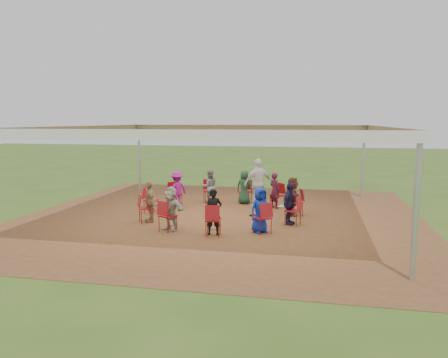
% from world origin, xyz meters
% --- Properties ---
extents(ground, '(80.00, 80.00, 0.00)m').
position_xyz_m(ground, '(0.00, 0.00, 0.00)').
color(ground, '#3B5A1C').
rests_on(ground, ground).
extents(dirt_patch, '(13.00, 13.00, 0.00)m').
position_xyz_m(dirt_patch, '(0.00, 0.00, 0.01)').
color(dirt_patch, brown).
rests_on(dirt_patch, ground).
extents(tent, '(10.33, 10.33, 3.00)m').
position_xyz_m(tent, '(0.00, 0.00, 2.37)').
color(tent, '#B2B2B7').
rests_on(tent, ground).
extents(chair_0, '(0.55, 0.53, 0.90)m').
position_xyz_m(chair_0, '(2.40, -0.76, 0.45)').
color(chair_0, maroon).
rests_on(chair_0, ground).
extents(chair_1, '(0.53, 0.52, 0.90)m').
position_xyz_m(chair_1, '(2.43, 0.66, 0.45)').
color(chair_1, maroon).
rests_on(chair_1, ground).
extents(chair_2, '(0.61, 0.61, 0.90)m').
position_xyz_m(chair_2, '(1.69, 1.87, 0.45)').
color(chair_2, maroon).
rests_on(chair_2, ground).
extents(chair_3, '(0.49, 0.50, 0.90)m').
position_xyz_m(chair_3, '(0.41, 2.49, 0.45)').
color(chair_3, maroon).
rests_on(chair_3, ground).
extents(chair_4, '(0.56, 0.57, 0.90)m').
position_xyz_m(chair_4, '(-1.00, 2.32, 0.45)').
color(chair_4, maroon).
rests_on(chair_4, ground).
extents(chair_5, '(0.60, 0.59, 0.90)m').
position_xyz_m(chair_5, '(-2.09, 1.41, 0.45)').
color(chair_5, maroon).
rests_on(chair_5, ground).
extents(chair_6, '(0.45, 0.43, 0.90)m').
position_xyz_m(chair_6, '(-2.52, 0.05, 0.45)').
color(chair_6, maroon).
rests_on(chair_6, ground).
extents(chair_7, '(0.59, 0.59, 0.90)m').
position_xyz_m(chair_7, '(-2.15, -1.32, 0.45)').
color(chair_7, maroon).
rests_on(chair_7, ground).
extents(chair_8, '(0.57, 0.58, 0.90)m').
position_xyz_m(chair_8, '(-1.10, -2.27, 0.45)').
color(chair_8, maroon).
rests_on(chair_8, ground).
extents(chair_9, '(0.47, 0.49, 0.90)m').
position_xyz_m(chair_9, '(0.30, -2.50, 0.45)').
color(chair_9, maroon).
rests_on(chair_9, ground).
extents(chair_10, '(0.60, 0.61, 0.90)m').
position_xyz_m(chair_10, '(1.61, -1.94, 0.45)').
color(chair_10, maroon).
rests_on(chair_10, ground).
extents(person_seated_0, '(0.60, 0.84, 1.30)m').
position_xyz_m(person_seated_0, '(2.29, -0.73, 0.66)').
color(person_seated_0, '#211E42').
rests_on(person_seated_0, ground).
extents(person_seated_1, '(0.75, 1.28, 1.30)m').
position_xyz_m(person_seated_1, '(2.32, 0.63, 0.66)').
color(person_seated_1, '#552521').
rests_on(person_seated_1, ground).
extents(person_seated_2, '(0.56, 0.55, 1.30)m').
position_xyz_m(person_seated_2, '(1.61, 1.78, 0.66)').
color(person_seated_2, '#461327').
rests_on(person_seated_2, ground).
extents(person_seated_3, '(0.68, 0.45, 1.30)m').
position_xyz_m(person_seated_3, '(0.39, 2.37, 0.66)').
color(person_seated_3, '#1F4329').
rests_on(person_seated_3, ground).
extents(person_seated_4, '(0.72, 0.58, 1.30)m').
position_xyz_m(person_seated_4, '(-0.95, 2.21, 0.66)').
color(person_seated_4, gray).
rests_on(person_seated_4, ground).
extents(person_seated_5, '(0.81, 0.93, 1.30)m').
position_xyz_m(person_seated_5, '(-1.99, 1.34, 0.66)').
color(person_seated_5, '#94127D').
rests_on(person_seated_5, ground).
extents(person_seated_6, '(0.73, 0.85, 1.30)m').
position_xyz_m(person_seated_6, '(-2.05, -1.25, 0.66)').
color(person_seated_6, tan).
rests_on(person_seated_6, ground).
extents(person_seated_7, '(1.28, 0.93, 1.30)m').
position_xyz_m(person_seated_7, '(-1.04, -2.16, 0.66)').
color(person_seated_7, '#ADAB9B').
rests_on(person_seated_7, ground).
extents(person_seated_8, '(0.51, 0.37, 1.30)m').
position_xyz_m(person_seated_8, '(0.29, -2.38, 0.66)').
color(person_seated_8, black).
rests_on(person_seated_8, ground).
extents(person_seated_9, '(0.71, 0.68, 1.30)m').
position_xyz_m(person_seated_9, '(1.53, -1.85, 0.66)').
color(person_seated_9, '#112DA5').
rests_on(person_seated_9, ground).
extents(standing_person, '(1.20, 1.00, 1.82)m').
position_xyz_m(standing_person, '(1.03, 1.63, 0.92)').
color(standing_person, silver).
rests_on(standing_person, ground).
extents(cable_coil, '(0.34, 0.34, 0.03)m').
position_xyz_m(cable_coil, '(1.06, 0.26, 0.02)').
color(cable_coil, black).
rests_on(cable_coil, ground).
extents(laptop, '(0.37, 0.41, 0.24)m').
position_xyz_m(laptop, '(2.14, -0.68, 0.62)').
color(laptop, '#B7B7BC').
rests_on(laptop, ground).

